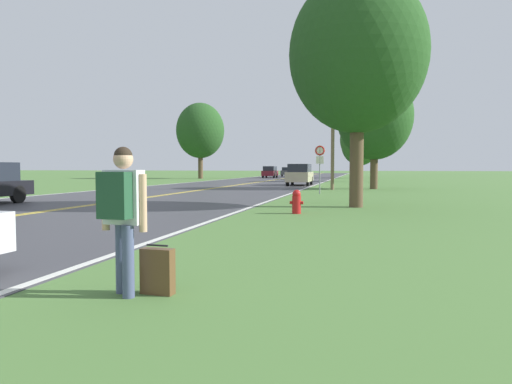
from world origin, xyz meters
name	(u,v)px	position (x,y,z in m)	size (l,w,h in m)	color
hitchhiker_person	(122,205)	(8.16, 3.12, 1.11)	(0.62, 0.45, 1.82)	#475175
suitcase	(158,271)	(8.53, 3.30, 0.28)	(0.42, 0.18, 0.62)	brown
fire_hydrant	(297,202)	(8.74, 13.43, 0.41)	(0.46, 0.30, 0.81)	red
traffic_sign	(320,157)	(8.37, 24.92, 2.15)	(0.60, 0.10, 2.84)	gray
utility_pole_midground	(333,127)	(8.71, 30.32, 4.39)	(1.80, 0.24, 8.47)	brown
utility_pole_far	(355,147)	(9.35, 63.47, 4.37)	(1.80, 0.24, 8.44)	brown
tree_left_verge	(375,117)	(11.54, 32.14, 5.19)	(5.38, 5.38, 8.30)	brown
tree_behind_sign	(360,144)	(10.09, 66.16, 4.96)	(5.47, 5.47, 8.12)	brown
tree_mid_treeline	(358,55)	(10.64, 16.48, 5.92)	(5.31, 5.31, 9.00)	brown
tree_right_cluster	(200,131)	(-11.37, 57.84, 6.61)	(6.61, 6.61, 10.43)	brown
tree_far_back	(360,140)	(10.24, 48.88, 4.55)	(4.17, 4.17, 6.97)	#473828
car_champagne_suv_mid_near	(300,174)	(5.42, 37.39, 0.99)	(2.01, 4.94, 1.85)	black
car_white_van_mid_far	(301,173)	(2.88, 56.02, 0.85)	(1.81, 4.86, 1.59)	black
car_maroon_van_receding	(270,172)	(-2.92, 64.48, 0.91)	(1.97, 4.42, 1.72)	black
car_dark_grey_suv_distant	(288,171)	(-2.00, 75.36, 0.85)	(1.98, 4.36, 1.57)	black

